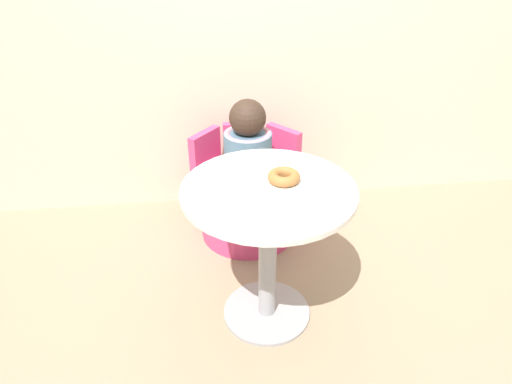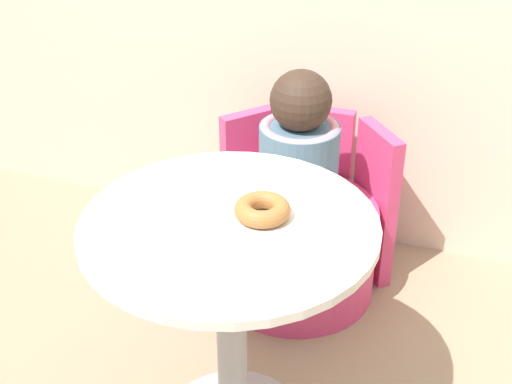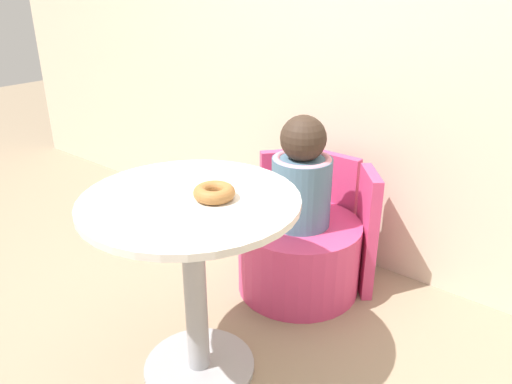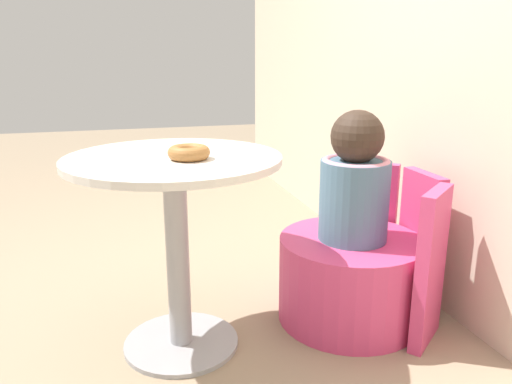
# 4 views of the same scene
# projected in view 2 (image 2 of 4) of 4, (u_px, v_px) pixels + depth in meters

# --- Properties ---
(round_table) EXTENTS (0.75, 0.75, 0.73)m
(round_table) POSITION_uv_depth(u_px,v_px,m) (231.00, 285.00, 1.85)
(round_table) COLOR #99999E
(round_table) RESTS_ON ground_plane
(tub_chair) EXTENTS (0.58, 0.58, 0.35)m
(tub_chair) POSITION_uv_depth(u_px,v_px,m) (296.00, 249.00, 2.60)
(tub_chair) COLOR #D13D70
(tub_chair) RESTS_ON ground_plane
(booth_backrest) EXTENTS (0.68, 0.25, 0.60)m
(booth_backrest) POSITION_uv_depth(u_px,v_px,m) (314.00, 188.00, 2.73)
(booth_backrest) COLOR #D13D70
(booth_backrest) RESTS_ON ground_plane
(child_figure) EXTENTS (0.27, 0.27, 0.51)m
(child_figure) POSITION_uv_depth(u_px,v_px,m) (299.00, 150.00, 2.39)
(child_figure) COLOR slate
(child_figure) RESTS_ON tub_chair
(donut) EXTENTS (0.14, 0.14, 0.05)m
(donut) POSITION_uv_depth(u_px,v_px,m) (264.00, 210.00, 1.75)
(donut) COLOR #9E6633
(donut) RESTS_ON round_table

